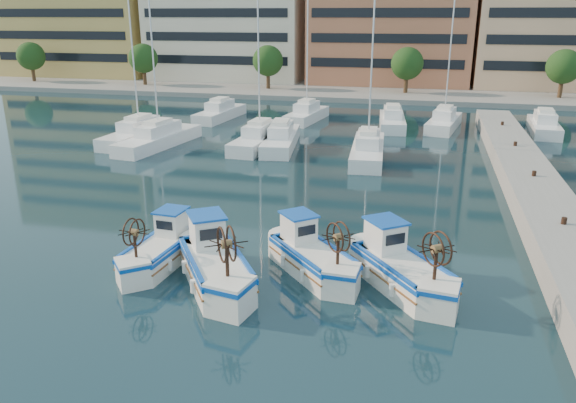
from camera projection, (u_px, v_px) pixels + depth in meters
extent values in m
plane|color=#183140|center=(243.00, 276.00, 22.66)|extent=(300.00, 300.00, 0.00)
cube|color=gray|center=(553.00, 221.00, 26.89)|extent=(3.00, 60.00, 1.20)
cube|color=gray|center=(382.00, 82.00, 84.26)|extent=(180.00, 40.00, 0.60)
cube|color=beige|center=(231.00, 7.00, 84.20)|extent=(23.00, 14.00, 21.00)
cube|color=black|center=(214.00, 6.00, 77.75)|extent=(21.16, 0.12, 18.90)
cube|color=#F2B486|center=(570.00, 1.00, 73.40)|extent=(23.00, 14.00, 22.00)
cylinder|color=#3F2B19|center=(34.00, 75.00, 82.77)|extent=(0.50, 0.50, 3.00)
sphere|color=#234B1A|center=(31.00, 56.00, 81.91)|extent=(4.00, 4.00, 4.00)
cylinder|color=#3F2B19|center=(145.00, 78.00, 78.70)|extent=(0.50, 0.50, 3.00)
sphere|color=#234B1A|center=(143.00, 58.00, 77.84)|extent=(4.00, 4.00, 4.00)
cylinder|color=#3F2B19|center=(268.00, 82.00, 74.62)|extent=(0.50, 0.50, 3.00)
sphere|color=#234B1A|center=(268.00, 61.00, 73.76)|extent=(4.00, 4.00, 4.00)
cylinder|color=#3F2B19|center=(406.00, 85.00, 70.54)|extent=(0.50, 0.50, 3.00)
sphere|color=#234B1A|center=(407.00, 63.00, 69.69)|extent=(4.00, 4.00, 4.00)
cylinder|color=#3F2B19|center=(560.00, 90.00, 66.47)|extent=(0.50, 0.50, 3.00)
sphere|color=#234B1A|center=(564.00, 67.00, 65.61)|extent=(4.00, 4.00, 4.00)
cube|color=white|center=(140.00, 135.00, 46.63)|extent=(2.75, 9.65, 1.00)
cylinder|color=silver|center=(134.00, 67.00, 44.88)|extent=(0.12, 0.12, 11.00)
cube|color=white|center=(159.00, 140.00, 44.58)|extent=(3.49, 9.76, 1.00)
cylinder|color=silver|center=(154.00, 70.00, 42.83)|extent=(0.12, 0.12, 11.00)
cube|color=white|center=(260.00, 140.00, 44.63)|extent=(2.72, 9.10, 1.00)
cylinder|color=silver|center=(259.00, 70.00, 42.89)|extent=(0.12, 0.12, 11.00)
cube|color=white|center=(281.00, 141.00, 44.45)|extent=(3.40, 9.32, 1.00)
cube|color=white|center=(368.00, 151.00, 41.03)|extent=(2.84, 9.64, 1.00)
cylinder|color=silver|center=(371.00, 75.00, 39.29)|extent=(0.12, 0.12, 11.00)
cube|color=white|center=(220.00, 114.00, 56.22)|extent=(2.92, 8.42, 1.00)
cube|color=white|center=(307.00, 116.00, 55.23)|extent=(3.23, 7.81, 1.00)
cylinder|color=silver|center=(307.00, 59.00, 53.48)|extent=(0.12, 0.12, 11.00)
cube|color=white|center=(392.00, 122.00, 52.09)|extent=(2.95, 8.25, 1.00)
cube|color=white|center=(444.00, 124.00, 51.40)|extent=(3.53, 8.20, 1.00)
cylinder|color=silver|center=(449.00, 62.00, 49.66)|extent=(0.12, 0.12, 11.00)
cube|color=white|center=(544.00, 127.00, 49.70)|extent=(2.70, 8.07, 1.00)
cube|color=white|center=(160.00, 254.00, 23.48)|extent=(1.99, 4.06, 0.99)
cube|color=#0D48AF|center=(159.00, 246.00, 23.36)|extent=(2.05, 4.18, 0.15)
cube|color=blue|center=(159.00, 247.00, 23.38)|extent=(1.59, 3.64, 0.06)
cube|color=white|center=(172.00, 223.00, 24.17)|extent=(1.12, 1.30, 1.03)
cube|color=#0D48AF|center=(171.00, 210.00, 23.99)|extent=(1.27, 1.45, 0.08)
cylinder|color=#331E14|center=(135.00, 246.00, 21.63)|extent=(0.11, 0.11, 1.09)
cylinder|color=brown|center=(134.00, 232.00, 21.44)|extent=(0.32, 0.29, 0.26)
torus|color=#331E14|center=(131.00, 232.00, 21.48)|extent=(0.15, 1.10, 1.10)
torus|color=#331E14|center=(137.00, 233.00, 21.40)|extent=(0.15, 1.10, 1.10)
cube|color=white|center=(216.00, 271.00, 21.75)|extent=(4.23, 4.97, 1.16)
cube|color=#0D48AF|center=(215.00, 260.00, 21.61)|extent=(4.36, 5.12, 0.18)
cube|color=blue|center=(215.00, 262.00, 21.64)|extent=(3.61, 4.34, 0.07)
cube|color=white|center=(207.00, 230.00, 22.56)|extent=(1.81, 1.87, 1.22)
cube|color=#0D48AF|center=(206.00, 215.00, 22.35)|extent=(2.04, 2.10, 0.09)
cylinder|color=#331E14|center=(227.00, 262.00, 19.59)|extent=(0.13, 0.13, 1.28)
cylinder|color=brown|center=(226.00, 244.00, 19.37)|extent=(0.47, 0.45, 0.31)
torus|color=#331E14|center=(222.00, 245.00, 19.32)|extent=(0.78, 1.12, 1.29)
torus|color=#331E14|center=(231.00, 243.00, 19.43)|extent=(0.78, 1.12, 1.29)
cube|color=white|center=(313.00, 262.00, 22.70)|extent=(4.12, 4.29, 1.04)
cube|color=#0D48AF|center=(313.00, 253.00, 22.57)|extent=(4.24, 4.42, 0.16)
cube|color=blue|center=(313.00, 254.00, 22.59)|extent=(3.54, 3.72, 0.06)
cube|color=white|center=(299.00, 228.00, 23.35)|extent=(1.67, 1.69, 1.09)
cube|color=#0D48AF|center=(299.00, 214.00, 23.17)|extent=(1.88, 1.90, 0.08)
cylinder|color=#331E14|center=(338.00, 252.00, 20.86)|extent=(0.12, 0.12, 1.15)
cylinder|color=brown|center=(338.00, 237.00, 20.66)|extent=(0.42, 0.42, 0.28)
torus|color=#331E14|center=(335.00, 238.00, 20.59)|extent=(0.83, 0.91, 1.16)
torus|color=#331E14|center=(342.00, 236.00, 20.73)|extent=(0.83, 0.91, 1.16)
cube|color=white|center=(402.00, 274.00, 21.50)|extent=(4.20, 4.68, 1.11)
cube|color=#0D48AF|center=(402.00, 264.00, 21.37)|extent=(4.32, 4.82, 0.17)
cube|color=blue|center=(402.00, 266.00, 21.39)|extent=(3.60, 4.07, 0.06)
cube|color=white|center=(385.00, 236.00, 22.24)|extent=(1.76, 1.80, 1.16)
cube|color=#0D48AF|center=(386.00, 221.00, 22.04)|extent=(1.98, 2.02, 0.08)
cylinder|color=#331E14|center=(435.00, 266.00, 19.47)|extent=(0.13, 0.13, 1.22)
cylinder|color=brown|center=(437.00, 249.00, 19.27)|extent=(0.45, 0.44, 0.30)
torus|color=#331E14|center=(433.00, 250.00, 19.21)|extent=(0.81, 1.03, 1.24)
torus|color=#331E14|center=(441.00, 248.00, 19.33)|extent=(0.81, 1.03, 1.24)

